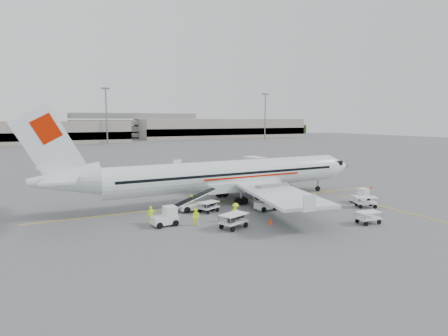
% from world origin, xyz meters
% --- Properties ---
extents(ground, '(360.00, 360.00, 0.00)m').
position_xyz_m(ground, '(0.00, 0.00, 0.00)').
color(ground, '#56595B').
extents(stripe_lead, '(44.00, 0.20, 0.01)m').
position_xyz_m(stripe_lead, '(0.00, 0.00, 0.01)').
color(stripe_lead, yellow).
rests_on(stripe_lead, ground).
extents(stripe_cross, '(0.20, 20.00, 0.01)m').
position_xyz_m(stripe_cross, '(14.00, -8.00, 0.01)').
color(stripe_cross, yellow).
rests_on(stripe_cross, ground).
extents(terminal_east, '(90.00, 26.00, 10.00)m').
position_xyz_m(terminal_east, '(70.00, 145.00, 5.00)').
color(terminal_east, gray).
rests_on(terminal_east, ground).
extents(parking_garage, '(62.00, 24.00, 14.00)m').
position_xyz_m(parking_garage, '(25.00, 160.00, 7.00)').
color(parking_garage, slate).
rests_on(parking_garage, ground).
extents(treeline, '(300.00, 3.00, 6.00)m').
position_xyz_m(treeline, '(0.00, 175.00, 3.00)').
color(treeline, black).
rests_on(treeline, ground).
extents(mast_center, '(3.20, 1.20, 22.00)m').
position_xyz_m(mast_center, '(5.00, 118.00, 11.00)').
color(mast_center, slate).
rests_on(mast_center, ground).
extents(mast_east, '(3.20, 1.20, 22.00)m').
position_xyz_m(mast_east, '(80.00, 118.00, 11.00)').
color(mast_east, slate).
rests_on(mast_east, ground).
extents(aircraft, '(40.22, 31.84, 10.91)m').
position_xyz_m(aircraft, '(0.20, 0.48, 5.46)').
color(aircraft, white).
rests_on(aircraft, ground).
extents(jet_bridge, '(3.17, 14.51, 3.79)m').
position_xyz_m(jet_bridge, '(10.81, 9.08, 1.89)').
color(jet_bridge, white).
rests_on(jet_bridge, ground).
extents(belt_loader, '(5.26, 2.07, 2.83)m').
position_xyz_m(belt_loader, '(-5.18, -2.00, 1.41)').
color(belt_loader, white).
rests_on(belt_loader, ground).
extents(tug_fore, '(2.10, 1.22, 1.62)m').
position_xyz_m(tug_fore, '(13.30, -6.93, 0.81)').
color(tug_fore, white).
rests_on(tug_fore, ground).
extents(tug_mid, '(2.35, 1.48, 1.73)m').
position_xyz_m(tug_mid, '(1.40, -5.21, 0.87)').
color(tug_mid, white).
rests_on(tug_mid, ground).
extents(tug_aft, '(2.40, 1.54, 1.76)m').
position_xyz_m(tug_aft, '(-10.06, -6.14, 0.88)').
color(tug_aft, white).
rests_on(tug_aft, ground).
extents(cart_loaded_a, '(2.93, 2.32, 1.33)m').
position_xyz_m(cart_loaded_a, '(-4.80, -9.63, 0.67)').
color(cart_loaded_a, white).
rests_on(cart_loaded_a, ground).
extents(cart_loaded_b, '(2.45, 2.00, 1.11)m').
position_xyz_m(cart_loaded_b, '(-4.37, -3.26, 0.55)').
color(cart_loaded_b, white).
rests_on(cart_loaded_b, ground).
extents(cart_empty_a, '(2.29, 1.44, 1.15)m').
position_xyz_m(cart_empty_a, '(7.11, -13.88, 0.58)').
color(cart_empty_a, white).
rests_on(cart_empty_a, ground).
extents(cart_empty_b, '(2.64, 2.20, 1.19)m').
position_xyz_m(cart_empty_b, '(11.99, -9.03, 0.60)').
color(cart_empty_b, white).
rests_on(cart_empty_b, ground).
extents(cone_nose, '(0.37, 0.37, 0.60)m').
position_xyz_m(cone_nose, '(21.27, -1.38, 0.30)').
color(cone_nose, '#FC4B17').
rests_on(cone_nose, ground).
extents(cone_port, '(0.33, 0.33, 0.53)m').
position_xyz_m(cone_port, '(-0.40, 13.20, 0.27)').
color(cone_port, '#FC4B17').
rests_on(cone_port, ground).
extents(cone_stbd, '(0.40, 0.40, 0.66)m').
position_xyz_m(cone_stbd, '(-1.12, -9.99, 0.33)').
color(cone_stbd, '#FC4B17').
rests_on(cone_stbd, ground).
extents(crew_a, '(0.71, 0.69, 1.64)m').
position_xyz_m(crew_a, '(-5.58, -1.50, 0.82)').
color(crew_a, '#D8F51E').
rests_on(crew_a, ground).
extents(crew_b, '(0.98, 0.98, 1.60)m').
position_xyz_m(crew_b, '(-7.48, -7.35, 0.80)').
color(crew_b, '#D8F51E').
rests_on(crew_b, ground).
extents(crew_c, '(1.12, 1.33, 1.79)m').
position_xyz_m(crew_c, '(-3.59, -7.72, 0.89)').
color(crew_c, '#D8F51E').
rests_on(crew_c, ground).
extents(crew_d, '(1.04, 0.61, 1.67)m').
position_xyz_m(crew_d, '(-10.96, -4.79, 0.83)').
color(crew_d, '#D8F51E').
rests_on(crew_d, ground).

